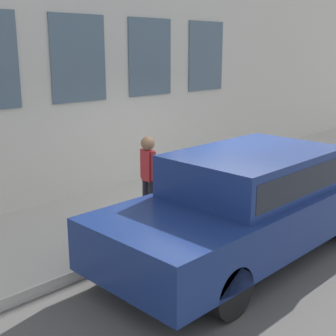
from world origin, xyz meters
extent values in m
plane|color=#514F4C|center=(0.00, 0.00, 0.00)|extent=(80.00, 80.00, 0.00)
cube|color=#B2ADA3|center=(1.41, 0.00, 0.08)|extent=(2.82, 60.00, 0.16)
cube|color=#4C6070|center=(2.80, -2.81, 2.86)|extent=(0.03, 1.24, 1.65)
cube|color=#4C6070|center=(2.80, -0.94, 2.86)|extent=(0.03, 1.24, 1.65)
cube|color=#4C6070|center=(2.80, 0.94, 2.86)|extent=(0.03, 1.24, 1.65)
cylinder|color=gold|center=(0.55, 0.28, 0.18)|extent=(0.30, 0.30, 0.04)
cylinder|color=gold|center=(0.55, 0.28, 0.44)|extent=(0.22, 0.22, 0.56)
sphere|color=#A4891E|center=(0.55, 0.28, 0.72)|extent=(0.23, 0.23, 0.23)
cylinder|color=black|center=(0.55, 0.28, 0.79)|extent=(0.08, 0.08, 0.09)
cylinder|color=gold|center=(0.55, 0.12, 0.51)|extent=(0.09, 0.10, 0.09)
cylinder|color=gold|center=(0.55, 0.44, 0.51)|extent=(0.09, 0.10, 0.09)
cylinder|color=#232328|center=(0.66, 1.06, 0.51)|extent=(0.10, 0.10, 0.71)
cylinder|color=#232328|center=(0.81, 1.06, 0.51)|extent=(0.10, 0.10, 0.71)
cube|color=red|center=(0.74, 1.06, 1.13)|extent=(0.19, 0.13, 0.53)
cylinder|color=red|center=(0.60, 1.06, 1.14)|extent=(0.08, 0.08, 0.50)
cylinder|color=red|center=(0.87, 1.06, 1.14)|extent=(0.08, 0.08, 0.50)
sphere|color=#8C6647|center=(0.74, 1.06, 1.51)|extent=(0.24, 0.24, 0.24)
cylinder|color=black|center=(-1.97, 2.28, 0.33)|extent=(0.24, 0.65, 0.65)
cylinder|color=black|center=(-0.31, 2.28, 0.33)|extent=(0.24, 0.65, 0.65)
cylinder|color=black|center=(-0.31, -0.95, 0.33)|extent=(0.24, 0.65, 0.65)
cube|color=navy|center=(-1.14, 0.66, 0.67)|extent=(1.90, 5.22, 0.69)
cube|color=navy|center=(-1.14, 0.66, 1.32)|extent=(1.67, 2.50, 0.60)
cube|color=#1E232D|center=(-1.14, 0.66, 1.32)|extent=(1.68, 2.30, 0.38)
camera|label=1|loc=(-4.93, 6.24, 3.06)|focal=50.00mm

